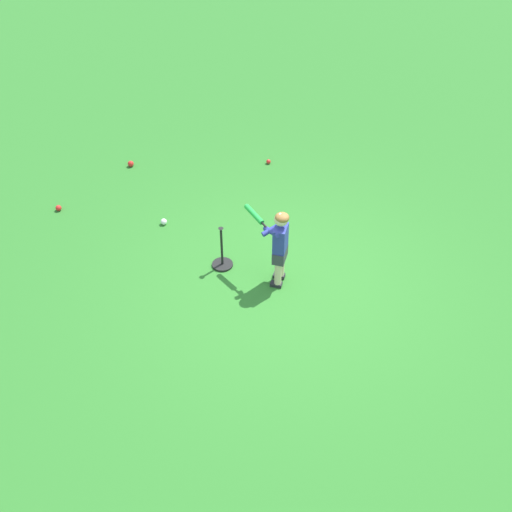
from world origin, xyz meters
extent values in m
plane|color=#2D7528|center=(0.00, 0.00, 0.00)|extent=(40.00, 40.00, 0.00)
cube|color=#232328|center=(-0.10, 0.22, 0.03)|extent=(0.13, 0.17, 0.05)
cylinder|color=beige|center=(-0.10, 0.20, 0.21)|extent=(0.09, 0.09, 0.34)
cube|color=#232328|center=(0.06, 0.17, 0.03)|extent=(0.13, 0.17, 0.05)
cylinder|color=beige|center=(0.06, 0.15, 0.21)|extent=(0.09, 0.09, 0.34)
cube|color=#383842|center=(-0.02, 0.18, 0.46)|extent=(0.30, 0.23, 0.16)
cube|color=#2D3893|center=(-0.02, 0.18, 0.71)|extent=(0.29, 0.22, 0.34)
sphere|color=beige|center=(-0.02, 0.18, 1.00)|extent=(0.17, 0.17, 0.17)
ellipsoid|color=olive|center=(-0.03, 0.17, 1.02)|extent=(0.22, 0.22, 0.11)
sphere|color=green|center=(0.02, 0.31, 0.80)|extent=(0.04, 0.04, 0.04)
cylinder|color=black|center=(0.10, 0.35, 0.81)|extent=(0.14, 0.09, 0.05)
cylinder|color=green|center=(0.31, 0.47, 0.85)|extent=(0.33, 0.23, 0.11)
sphere|color=green|center=(0.45, 0.55, 0.87)|extent=(0.07, 0.07, 0.07)
cylinder|color=#2D3893|center=(-0.02, 0.29, 0.81)|extent=(0.30, 0.20, 0.14)
cylinder|color=#2D3893|center=(0.04, 0.26, 0.81)|extent=(0.19, 0.31, 0.14)
sphere|color=red|center=(3.02, 2.32, 0.05)|extent=(0.10, 0.10, 0.10)
sphere|color=red|center=(1.82, 3.30, 0.04)|extent=(0.09, 0.09, 0.09)
sphere|color=white|center=(1.35, 1.71, 0.05)|extent=(0.09, 0.09, 0.09)
sphere|color=red|center=(2.92, 0.03, 0.04)|extent=(0.08, 0.08, 0.08)
cylinder|color=black|center=(0.36, 0.89, 0.01)|extent=(0.28, 0.28, 0.03)
cylinder|color=black|center=(0.36, 0.89, 0.31)|extent=(0.03, 0.03, 0.55)
cone|color=black|center=(0.36, 0.89, 0.60)|extent=(0.07, 0.07, 0.04)
camera|label=1|loc=(-5.66, 0.93, 5.14)|focal=41.52mm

